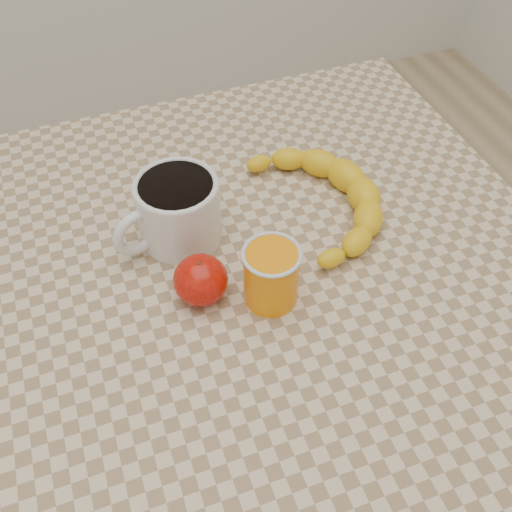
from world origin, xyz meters
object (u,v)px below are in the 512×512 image
object	(u,v)px
table	(256,306)
coffee_mug	(177,209)
banana	(322,198)
apple	(201,280)
orange_juice_glass	(271,275)

from	to	relation	value
table	coffee_mug	world-z (taller)	coffee_mug
coffee_mug	banana	distance (m)	0.20
apple	banana	distance (m)	0.22
coffee_mug	orange_juice_glass	size ratio (longest dim) A/B	1.99
apple	banana	world-z (taller)	apple
table	apple	size ratio (longest dim) A/B	9.40
orange_juice_glass	apple	xyz separation A→B (m)	(-0.08, 0.03, -0.01)
orange_juice_glass	banana	distance (m)	0.17
table	banana	world-z (taller)	banana
orange_juice_glass	apple	size ratio (longest dim) A/B	0.95
coffee_mug	table	bearing A→B (deg)	-48.09
apple	orange_juice_glass	bearing A→B (deg)	-21.53
table	apple	xyz separation A→B (m)	(-0.08, -0.02, 0.12)
apple	banana	bearing A→B (deg)	23.82
table	coffee_mug	distance (m)	0.18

